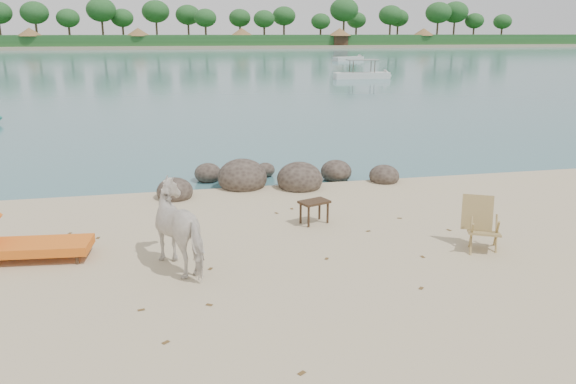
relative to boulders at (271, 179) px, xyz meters
name	(u,v)px	position (x,y,z in m)	size (l,w,h in m)	color
water	(174,56)	(-1.07, 83.95, -0.18)	(400.00, 400.00, 0.00)	#386D70
far_shore	(170,45)	(-1.07, 163.95, -0.18)	(420.00, 90.00, 1.40)	tan
far_scenery	(170,35)	(-1.05, 130.64, 2.96)	(420.00, 18.00, 9.50)	#1E4C1E
boulders	(271,179)	(0.00, 0.00, 0.00)	(6.21, 2.66, 0.94)	#322721
cow	(184,228)	(-2.32, -4.79, 0.52)	(0.76, 1.66, 1.40)	white
side_table	(314,214)	(0.32, -3.12, 0.05)	(0.59, 0.38, 0.47)	black
lounge_chair	(36,242)	(-4.81, -3.95, 0.15)	(2.25, 0.79, 0.67)	orange
deck_chair	(485,227)	(2.92, -5.16, 0.28)	(0.60, 0.66, 0.93)	#9D7F4E
boat_mid	(362,63)	(13.87, 32.75, 1.12)	(5.31, 1.20, 2.60)	silver
boat_far	(348,58)	(22.37, 62.72, 0.13)	(5.40, 1.22, 0.63)	silver
dead_leaves	(266,263)	(-0.98, -4.90, -0.18)	(8.06, 7.57, 0.00)	brown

